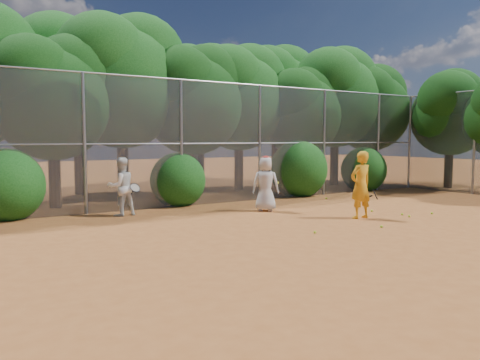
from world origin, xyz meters
TOP-DOWN VIEW (x-y plane):
  - ground at (0.00, 0.00)m, footprint 80.00×80.00m
  - fence_back at (-0.12, 6.00)m, footprint 20.05×0.09m
  - fence_side at (10.00, 3.00)m, footprint 0.09×6.09m
  - tree_2 at (-4.45, 7.83)m, footprint 3.99×3.47m
  - tree_3 at (-1.94, 8.84)m, footprint 4.89×4.26m
  - tree_4 at (0.55, 8.24)m, footprint 4.19×3.64m
  - tree_5 at (3.06, 9.04)m, footprint 4.51×3.92m
  - tree_6 at (5.55, 8.03)m, footprint 3.86×3.36m
  - tree_7 at (8.06, 8.64)m, footprint 4.77×4.14m
  - tree_8 at (10.05, 8.34)m, footprint 4.25×3.70m
  - tree_10 at (-2.93, 11.05)m, footprint 5.15×4.48m
  - tree_11 at (2.06, 10.64)m, footprint 4.64×4.03m
  - tree_12 at (6.56, 11.24)m, footprint 5.02×4.37m
  - tree_13 at (11.45, 5.03)m, footprint 3.86×3.36m
  - bush_0 at (-6.00, 6.30)m, footprint 2.00×2.00m
  - bush_1 at (-1.00, 6.30)m, footprint 1.80×1.80m
  - bush_2 at (4.00, 6.30)m, footprint 2.20×2.20m
  - bush_3 at (7.50, 6.30)m, footprint 1.90×1.90m
  - player_yellow at (2.11, 1.34)m, footprint 0.85×0.59m
  - player_teen at (0.69, 3.76)m, footprint 0.94×0.89m
  - player_white at (-3.24, 5.17)m, footprint 0.91×0.80m
  - ball_0 at (3.49, 1.07)m, footprint 0.07×0.07m
  - ball_1 at (3.24, 1.95)m, footprint 0.07×0.07m
  - ball_2 at (1.52, 0.08)m, footprint 0.07×0.07m
  - ball_3 at (4.35, 0.73)m, footprint 0.07×0.07m
  - ball_4 at (-0.30, 0.42)m, footprint 0.07×0.07m
  - ball_5 at (4.11, 4.86)m, footprint 0.07×0.07m
  - ball_6 at (3.38, 0.74)m, footprint 0.07×0.07m

SIDE VIEW (x-z plane):
  - ground at x=0.00m, z-range 0.00..0.00m
  - ball_0 at x=3.49m, z-range 0.00..0.07m
  - ball_1 at x=3.24m, z-range 0.00..0.07m
  - ball_2 at x=1.52m, z-range 0.00..0.07m
  - ball_3 at x=4.35m, z-range 0.00..0.07m
  - ball_4 at x=-0.30m, z-range 0.00..0.07m
  - ball_5 at x=4.11m, z-range 0.00..0.07m
  - ball_6 at x=3.38m, z-range 0.00..0.07m
  - player_white at x=-3.24m, z-range 0.00..1.63m
  - player_teen at x=0.69m, z-range -0.01..1.64m
  - bush_1 at x=-1.00m, z-range 0.00..1.80m
  - player_yellow at x=2.11m, z-range 0.00..1.82m
  - bush_3 at x=7.50m, z-range 0.00..1.90m
  - bush_0 at x=-6.00m, z-range 0.00..2.00m
  - bush_2 at x=4.00m, z-range 0.00..2.20m
  - fence_side at x=10.00m, z-range 0.04..4.06m
  - fence_back at x=-0.12m, z-range 0.04..4.06m
  - tree_6 at x=5.55m, z-range 0.82..6.11m
  - tree_13 at x=11.45m, z-range 0.82..6.11m
  - tree_2 at x=-4.45m, z-range 0.85..6.32m
  - tree_4 at x=0.55m, z-range 0.89..6.62m
  - tree_8 at x=10.05m, z-range 0.91..6.73m
  - tree_5 at x=3.06m, z-range 0.96..7.13m
  - tree_11 at x=2.06m, z-range 0.99..7.34m
  - tree_7 at x=8.06m, z-range 1.02..7.54m
  - tree_3 at x=-1.94m, z-range 1.04..7.75m
  - tree_12 at x=6.56m, z-range 1.07..7.95m
  - tree_10 at x=-2.93m, z-range 1.10..8.16m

